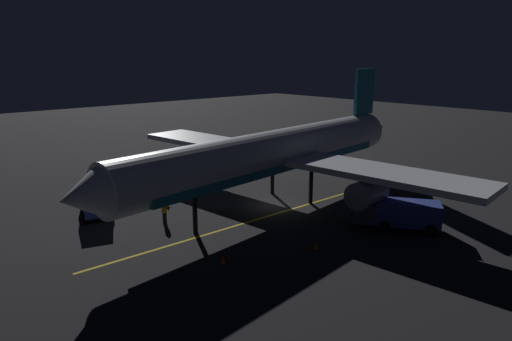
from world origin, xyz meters
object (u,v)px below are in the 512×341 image
Objects in this scene: baggage_truck at (95,200)px; catering_truck at (398,214)px; traffic_cone_under_wing at (223,260)px; ground_crew_worker at (164,212)px; traffic_cone_near_left at (316,246)px; traffic_cone_near_right at (167,205)px; airliner at (278,153)px.

baggage_truck is 0.89× the size of catering_truck.
traffic_cone_under_wing is at bearing 73.01° from catering_truck.
ground_crew_worker is (13.11, 12.51, -0.30)m from catering_truck.
catering_truck is (-18.72, -15.68, -0.06)m from baggage_truck.
traffic_cone_under_wing is at bearing 67.18° from traffic_cone_near_left.
traffic_cone_under_wing is (-14.54, -2.00, -1.00)m from baggage_truck.
traffic_cone_near_right is (-2.38, -5.39, -1.00)m from baggage_truck.
catering_truck is 11.96× the size of traffic_cone_near_left.
baggage_truck is at bearing 29.43° from ground_crew_worker.
traffic_cone_under_wing is at bearing 172.54° from ground_crew_worker.
traffic_cone_under_wing is at bearing 119.85° from airliner.
airliner is 71.41× the size of traffic_cone_near_right.
airliner is 11.32m from traffic_cone_near_left.
airliner is 5.97× the size of catering_truck.
catering_truck is at bearing -167.44° from airliner.
baggage_truck is 14.71m from traffic_cone_under_wing.
traffic_cone_near_left is 6.55m from traffic_cone_under_wing.
catering_truck is at bearing -136.33° from ground_crew_worker.
traffic_cone_near_left is at bearing 149.71° from airliner.
baggage_truck is at bearing 7.81° from traffic_cone_under_wing.
traffic_cone_under_wing is at bearing -172.19° from baggage_truck.
airliner reaches higher than baggage_truck.
traffic_cone_near_right is at bearing -113.81° from baggage_truck.
traffic_cone_near_left is (-9.03, 5.27, -4.36)m from airliner.
catering_truck is 14.34m from traffic_cone_under_wing.
ground_crew_worker is 3.97m from traffic_cone_near_right.
airliner is at bearing -121.19° from baggage_truck.
ground_crew_worker is 12.47m from traffic_cone_near_left.
ground_crew_worker is at bearing -150.57° from baggage_truck.
catering_truck reaches higher than ground_crew_worker.
baggage_truck reaches higher than traffic_cone_under_wing.
baggage_truck is at bearing 66.19° from traffic_cone_near_right.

